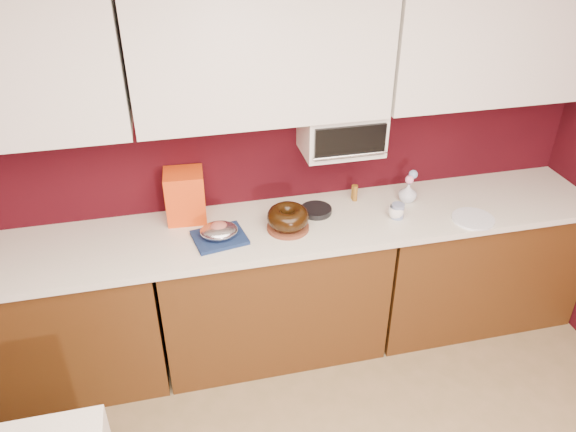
# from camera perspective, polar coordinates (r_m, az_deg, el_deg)

# --- Properties ---
(wall_back) EXTENTS (4.00, 0.02, 2.50)m
(wall_back) POSITION_cam_1_polar(r_m,az_deg,el_deg) (3.29, -2.99, 6.92)
(wall_back) COLOR #37070E
(wall_back) RESTS_ON floor
(base_cabinet_left) EXTENTS (1.31, 0.58, 0.86)m
(base_cabinet_left) POSITION_cam_1_polar(r_m,az_deg,el_deg) (3.53, -23.75, -10.13)
(base_cabinet_left) COLOR #4B2A0F
(base_cabinet_left) RESTS_ON floor
(base_cabinet_center) EXTENTS (1.31, 0.58, 0.86)m
(base_cabinet_center) POSITION_cam_1_polar(r_m,az_deg,el_deg) (3.47, -1.66, -7.62)
(base_cabinet_center) COLOR #4B2A0F
(base_cabinet_center) RESTS_ON floor
(base_cabinet_right) EXTENTS (1.31, 0.58, 0.86)m
(base_cabinet_right) POSITION_cam_1_polar(r_m,az_deg,el_deg) (3.90, 17.98, -4.41)
(base_cabinet_right) COLOR #4B2A0F
(base_cabinet_right) RESTS_ON floor
(countertop) EXTENTS (4.00, 0.62, 0.04)m
(countertop) POSITION_cam_1_polar(r_m,az_deg,el_deg) (3.20, -1.79, -1.38)
(countertop) COLOR silver
(countertop) RESTS_ON base_cabinet_center
(upper_cabinet_center) EXTENTS (1.31, 0.33, 0.70)m
(upper_cabinet_center) POSITION_cam_1_polar(r_m,az_deg,el_deg) (2.93, -2.71, 16.30)
(upper_cabinet_center) COLOR white
(upper_cabinet_center) RESTS_ON wall_back
(upper_cabinet_right) EXTENTS (1.31, 0.33, 0.70)m
(upper_cabinet_right) POSITION_cam_1_polar(r_m,az_deg,el_deg) (3.42, 20.82, 16.67)
(upper_cabinet_right) COLOR white
(upper_cabinet_right) RESTS_ON wall_back
(toaster_oven) EXTENTS (0.45, 0.30, 0.25)m
(toaster_oven) POSITION_cam_1_polar(r_m,az_deg,el_deg) (3.21, 5.44, 8.64)
(toaster_oven) COLOR white
(toaster_oven) RESTS_ON upper_cabinet_center
(toaster_oven_door) EXTENTS (0.40, 0.02, 0.18)m
(toaster_oven_door) POSITION_cam_1_polar(r_m,az_deg,el_deg) (3.07, 6.35, 7.48)
(toaster_oven_door) COLOR black
(toaster_oven_door) RESTS_ON toaster_oven
(toaster_oven_handle) EXTENTS (0.42, 0.02, 0.02)m
(toaster_oven_handle) POSITION_cam_1_polar(r_m,az_deg,el_deg) (3.09, 6.36, 6.10)
(toaster_oven_handle) COLOR silver
(toaster_oven_handle) RESTS_ON toaster_oven
(cake_base) EXTENTS (0.29, 0.29, 0.02)m
(cake_base) POSITION_cam_1_polar(r_m,az_deg,el_deg) (3.16, -0.00, -1.16)
(cake_base) COLOR brown
(cake_base) RESTS_ON countertop
(bundt_cake) EXTENTS (0.26, 0.26, 0.10)m
(bundt_cake) POSITION_cam_1_polar(r_m,az_deg,el_deg) (3.12, -0.00, -0.09)
(bundt_cake) COLOR black
(bundt_cake) RESTS_ON cake_base
(navy_towel) EXTENTS (0.31, 0.28, 0.02)m
(navy_towel) POSITION_cam_1_polar(r_m,az_deg,el_deg) (3.10, -6.97, -2.19)
(navy_towel) COLOR navy
(navy_towel) RESTS_ON countertop
(foil_ham_nest) EXTENTS (0.23, 0.20, 0.08)m
(foil_ham_nest) POSITION_cam_1_polar(r_m,az_deg,el_deg) (3.07, -7.03, -1.50)
(foil_ham_nest) COLOR silver
(foil_ham_nest) RESTS_ON navy_towel
(roasted_ham) EXTENTS (0.10, 0.09, 0.06)m
(roasted_ham) POSITION_cam_1_polar(r_m,az_deg,el_deg) (3.06, -7.06, -1.11)
(roasted_ham) COLOR #A3564A
(roasted_ham) RESTS_ON foil_ham_nest
(pandoro_box) EXTENTS (0.23, 0.21, 0.30)m
(pandoro_box) POSITION_cam_1_polar(r_m,az_deg,el_deg) (3.24, -10.40, 2.04)
(pandoro_box) COLOR red
(pandoro_box) RESTS_ON countertop
(dark_pan) EXTENTS (0.20, 0.20, 0.03)m
(dark_pan) POSITION_cam_1_polar(r_m,az_deg,el_deg) (3.31, 2.88, 0.58)
(dark_pan) COLOR black
(dark_pan) RESTS_ON countertop
(coffee_mug) EXTENTS (0.11, 0.11, 0.09)m
(coffee_mug) POSITION_cam_1_polar(r_m,az_deg,el_deg) (3.31, 10.94, 0.52)
(coffee_mug) COLOR white
(coffee_mug) RESTS_ON countertop
(blue_jar) EXTENTS (0.08, 0.08, 0.09)m
(blue_jar) POSITION_cam_1_polar(r_m,az_deg,el_deg) (3.31, 11.08, 0.51)
(blue_jar) COLOR navy
(blue_jar) RESTS_ON countertop
(flower_vase) EXTENTS (0.09, 0.09, 0.13)m
(flower_vase) POSITION_cam_1_polar(r_m,az_deg,el_deg) (3.48, 12.09, 2.46)
(flower_vase) COLOR silver
(flower_vase) RESTS_ON countertop
(flower_pink) EXTENTS (0.05, 0.05, 0.05)m
(flower_pink) POSITION_cam_1_polar(r_m,az_deg,el_deg) (3.44, 12.24, 3.63)
(flower_pink) COLOR #FF93C5
(flower_pink) RESTS_ON flower_vase
(flower_blue) EXTENTS (0.05, 0.05, 0.05)m
(flower_blue) POSITION_cam_1_polar(r_m,az_deg,el_deg) (3.46, 12.60, 4.15)
(flower_blue) COLOR #8095CD
(flower_blue) RESTS_ON flower_vase
(china_plate) EXTENTS (0.25, 0.25, 0.01)m
(china_plate) POSITION_cam_1_polar(r_m,az_deg,el_deg) (3.42, 18.28, -0.27)
(china_plate) COLOR white
(china_plate) RESTS_ON countertop
(amber_bottle) EXTENTS (0.03, 0.03, 0.09)m
(amber_bottle) POSITION_cam_1_polar(r_m,az_deg,el_deg) (3.46, 6.70, 2.43)
(amber_bottle) COLOR olive
(amber_bottle) RESTS_ON countertop
(amber_bottle_tall) EXTENTS (0.03, 0.03, 0.10)m
(amber_bottle_tall) POSITION_cam_1_polar(r_m,az_deg,el_deg) (3.44, 6.83, 2.33)
(amber_bottle_tall) COLOR brown
(amber_bottle_tall) RESTS_ON countertop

